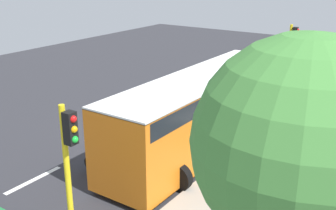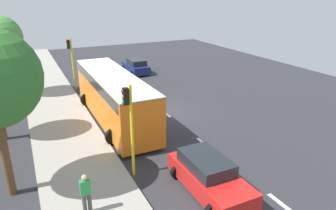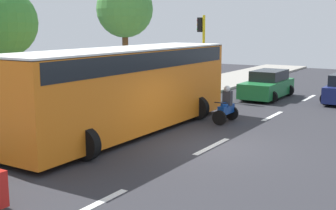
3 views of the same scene
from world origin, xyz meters
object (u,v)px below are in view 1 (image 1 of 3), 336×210
object	(u,v)px
city_bus	(203,106)
traffic_light_corner	(70,170)
motorcycle	(101,150)
traffic_light_midblock	(290,55)
car_red	(259,78)
street_tree_south	(302,146)

from	to	relation	value
city_bus	traffic_light_corner	xyz separation A→B (m)	(1.24, -8.33, 1.08)
city_bus	motorcycle	bearing A→B (deg)	-123.37
city_bus	traffic_light_midblock	bearing A→B (deg)	79.81
car_red	traffic_light_corner	distance (m)	18.15
city_bus	traffic_light_midblock	distance (m)	7.10
city_bus	motorcycle	world-z (taller)	city_bus
motorcycle	traffic_light_corner	distance (m)	6.37
car_red	motorcycle	distance (m)	13.14
motorcycle	city_bus	bearing A→B (deg)	56.63
traffic_light_corner	traffic_light_midblock	bearing A→B (deg)	90.00
traffic_light_corner	street_tree_south	xyz separation A→B (m)	(5.12, -0.01, 1.93)
car_red	street_tree_south	size ratio (longest dim) A/B	0.69
car_red	street_tree_south	world-z (taller)	street_tree_south
motorcycle	street_tree_south	distance (m)	10.80
city_bus	motorcycle	distance (m)	4.50
traffic_light_corner	car_red	bearing A→B (deg)	98.47
city_bus	motorcycle	size ratio (longest dim) A/B	7.19
city_bus	street_tree_south	xyz separation A→B (m)	(6.36, -8.34, 3.02)
car_red	traffic_light_corner	bearing A→B (deg)	-81.53
street_tree_south	traffic_light_corner	bearing A→B (deg)	179.92
car_red	street_tree_south	distance (m)	19.88
car_red	traffic_light_corner	world-z (taller)	traffic_light_corner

